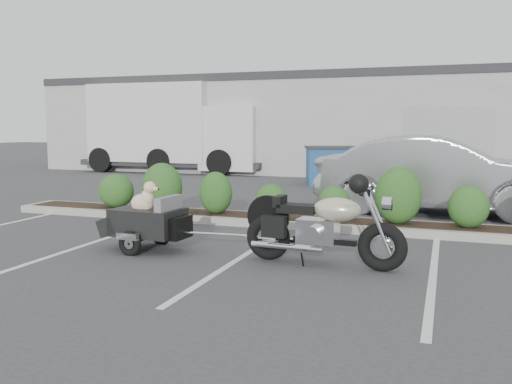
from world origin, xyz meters
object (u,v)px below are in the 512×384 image
(sedan, at_px, (439,175))
(delivery_truck, at_px, (177,130))
(pet_trailer, at_px, (147,221))
(motorcycle, at_px, (322,228))
(dumpster, at_px, (335,165))

(sedan, xyz_separation_m, delivery_truck, (-10.69, 8.06, 0.90))
(pet_trailer, bearing_deg, sedan, 55.24)
(motorcycle, height_order, sedan, sedan)
(dumpster, bearing_deg, pet_trailer, -114.48)
(pet_trailer, relative_size, delivery_truck, 0.23)
(motorcycle, xyz_separation_m, dumpster, (-1.91, 10.49, 0.11))
(pet_trailer, relative_size, dumpster, 0.82)
(motorcycle, distance_m, pet_trailer, 2.78)
(motorcycle, bearing_deg, pet_trailer, -176.72)
(dumpster, bearing_deg, sedan, -76.87)
(motorcycle, xyz_separation_m, sedan, (1.43, 5.31, 0.33))
(motorcycle, height_order, dumpster, motorcycle)
(pet_trailer, relative_size, sedan, 0.35)
(dumpster, bearing_deg, delivery_truck, 138.91)
(sedan, bearing_deg, delivery_truck, 55.00)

